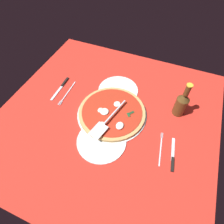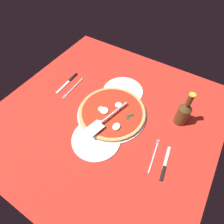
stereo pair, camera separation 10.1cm
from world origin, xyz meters
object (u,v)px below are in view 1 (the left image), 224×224
dinner_plate_left (118,90)px  place_setting_far (167,153)px  place_setting_near (64,90)px  beer_bottle (182,103)px  pizza (112,112)px  dinner_plate_right (102,141)px  pizza_server (108,120)px

dinner_plate_left → place_setting_far: size_ratio=1.08×
place_setting_near → beer_bottle: (-9.00, 66.98, 7.84)cm
dinner_plate_left → beer_bottle: size_ratio=1.11×
dinner_plate_left → place_setting_near: size_ratio=1.12×
pizza → place_setting_far: size_ratio=1.63×
dinner_plate_left → dinner_plate_right: (35.55, 5.03, 0.00)cm
dinner_plate_right → beer_bottle: beer_bottle is taller
dinner_plate_right → place_setting_far: 31.82cm
dinner_plate_left → pizza: (18.12, 3.39, 1.55)cm
dinner_plate_right → place_setting_near: size_ratio=1.15×
pizza → place_setting_near: bearing=-99.8°
dinner_plate_right → place_setting_near: (-23.29, -35.48, -0.14)cm
pizza_server → place_setting_near: pizza_server is taller
pizza → place_setting_far: 34.94cm
pizza → place_setting_near: size_ratio=1.69×
pizza → pizza_server: bearing=5.0°
dinner_plate_right → place_setting_near: 42.44cm
place_setting_near → place_setting_far: (17.43, 66.76, -0.01)cm
dinner_plate_left → place_setting_near: place_setting_near is taller
place_setting_far → place_setting_near: bearing=66.7°
dinner_plate_right → place_setting_far: (-5.85, 31.28, -0.16)cm
dinner_plate_left → place_setting_near: 32.83cm
dinner_plate_right → dinner_plate_left: bearing=-171.9°
pizza_server → place_setting_near: bearing=-97.2°
pizza_server → place_setting_far: bearing=96.3°
place_setting_near → place_setting_far: 69.00cm
place_setting_far → pizza_server: bearing=73.8°
dinner_plate_right → beer_bottle: (-32.29, 31.50, 7.70)cm
dinner_plate_left → pizza_server: 26.12cm
place_setting_near → pizza_server: bearing=67.4°
dinner_plate_right → pizza: bearing=-174.6°
dinner_plate_left → beer_bottle: (3.26, 36.53, 7.70)cm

